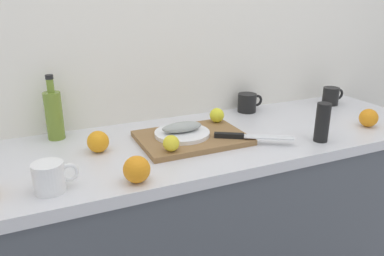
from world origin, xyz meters
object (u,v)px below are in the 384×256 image
fish_fillet (182,127)px  orange_0 (369,118)px  coffee_mug_0 (248,103)px  pepper_mill (322,122)px  coffee_mug_2 (50,177)px  lemon_0 (217,115)px  white_plate (182,133)px  chef_knife (243,136)px  coffee_mug_1 (331,96)px  olive_oil_bottle (54,114)px  cutting_board (192,138)px

fish_fillet → orange_0: bearing=-12.5°
coffee_mug_0 → pepper_mill: (0.05, -0.44, 0.03)m
coffee_mug_2 → orange_0: 1.26m
fish_fillet → lemon_0: bearing=23.8°
lemon_0 → white_plate: bearing=-156.2°
lemon_0 → chef_knife: bearing=-89.2°
lemon_0 → orange_0: 0.63m
lemon_0 → coffee_mug_1: coffee_mug_1 is taller
olive_oil_bottle → white_plate: bearing=-26.3°
white_plate → coffee_mug_0: coffee_mug_0 is taller
coffee_mug_0 → white_plate: bearing=-152.9°
orange_0 → coffee_mug_0: bearing=131.8°
pepper_mill → orange_0: bearing=9.3°
coffee_mug_2 → fish_fillet: bearing=23.3°
white_plate → olive_oil_bottle: olive_oil_bottle is taller
lemon_0 → pepper_mill: (0.28, -0.30, 0.02)m
olive_oil_bottle → coffee_mug_2: 0.43m
white_plate → coffee_mug_1: size_ratio=1.76×
cutting_board → fish_fillet: (-0.03, 0.02, 0.04)m
cutting_board → white_plate: white_plate is taller
cutting_board → orange_0: orange_0 is taller
lemon_0 → coffee_mug_2: (-0.68, -0.29, -0.01)m
cutting_board → chef_knife: 0.19m
cutting_board → lemon_0: (0.16, 0.10, 0.04)m
white_plate → pepper_mill: bearing=-24.9°
olive_oil_bottle → coffee_mug_1: olive_oil_bottle is taller
coffee_mug_1 → chef_knife: bearing=-158.0°
olive_oil_bottle → cutting_board: bearing=-26.4°
lemon_0 → coffee_mug_1: (0.68, 0.07, -0.01)m
white_plate → lemon_0: size_ratio=3.47×
orange_0 → pepper_mill: bearing=-170.7°
pepper_mill → coffee_mug_0: bearing=96.6°
orange_0 → cutting_board: bearing=168.2°
white_plate → pepper_mill: pepper_mill is taller
chef_knife → coffee_mug_0: bearing=86.9°
pepper_mill → lemon_0: bearing=132.9°
lemon_0 → coffee_mug_2: coffee_mug_2 is taller
coffee_mug_2 → orange_0: bearing=1.7°
chef_knife → lemon_0: bearing=121.7°
lemon_0 → coffee_mug_1: 0.68m
olive_oil_bottle → pepper_mill: (0.91, -0.43, -0.02)m
fish_fillet → orange_0: 0.79m
chef_knife → coffee_mug_1: coffee_mug_1 is taller
white_plate → coffee_mug_0: (0.42, 0.22, 0.02)m
lemon_0 → orange_0: (0.58, -0.26, -0.01)m
coffee_mug_0 → pepper_mill: size_ratio=0.86×
lemon_0 → pepper_mill: bearing=-47.1°
fish_fillet → olive_oil_bottle: size_ratio=0.63×
pepper_mill → chef_knife: bearing=160.8°
olive_oil_bottle → coffee_mug_2: bearing=-97.3°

